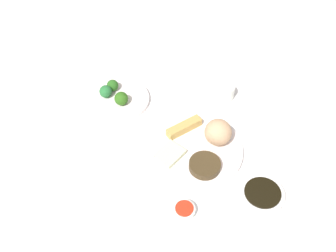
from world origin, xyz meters
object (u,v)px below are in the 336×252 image
object	(u,v)px
sauce_ramekin_sweet_and_sour	(184,211)
main_plate	(194,150)
broccoli_plate	(119,99)
soy_sauce_bowl	(261,197)
teacup	(225,92)

from	to	relation	value
sauce_ramekin_sweet_and_sour	main_plate	bearing A→B (deg)	30.69
broccoli_plate	soy_sauce_bowl	xyz separation A→B (m)	(-0.03, -0.54, 0.01)
soy_sauce_bowl	broccoli_plate	bearing A→B (deg)	87.18
broccoli_plate	sauce_ramekin_sweet_and_sour	size ratio (longest dim) A/B	3.44
main_plate	broccoli_plate	xyz separation A→B (m)	(0.01, 0.31, -0.00)
sauce_ramekin_sweet_and_sour	broccoli_plate	bearing A→B (deg)	65.98
sauce_ramekin_sweet_and_sour	teacup	distance (m)	0.45
teacup	main_plate	bearing A→B (deg)	-165.97
main_plate	broccoli_plate	bearing A→B (deg)	88.13
main_plate	teacup	bearing A→B (deg)	14.03
main_plate	soy_sauce_bowl	bearing A→B (deg)	-94.08
broccoli_plate	sauce_ramekin_sweet_and_sour	world-z (taller)	sauce_ramekin_sweet_and_sour
broccoli_plate	soy_sauce_bowl	bearing A→B (deg)	-92.82
soy_sauce_bowl	sauce_ramekin_sweet_and_sour	world-z (taller)	soy_sauce_bowl
sauce_ramekin_sweet_and_sour	soy_sauce_bowl	bearing A→B (deg)	-39.37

